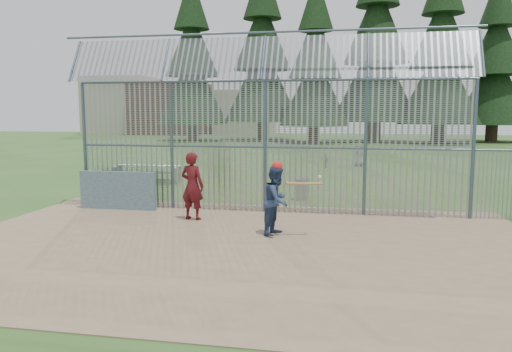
% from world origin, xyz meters
% --- Properties ---
extents(ground, '(120.00, 120.00, 0.00)m').
position_xyz_m(ground, '(0.00, 0.00, 0.00)').
color(ground, '#2D511E').
rests_on(ground, ground).
extents(dirt_infield, '(14.00, 10.00, 0.02)m').
position_xyz_m(dirt_infield, '(0.00, -0.50, 0.01)').
color(dirt_infield, '#756047').
rests_on(dirt_infield, ground).
extents(dugout_wall, '(2.50, 0.12, 1.20)m').
position_xyz_m(dugout_wall, '(-4.60, 2.90, 0.62)').
color(dugout_wall, '#38566B').
rests_on(dugout_wall, dirt_infield).
extents(batter, '(0.85, 0.98, 1.73)m').
position_xyz_m(batter, '(0.79, 0.61, 0.88)').
color(batter, navy).
rests_on(batter, dirt_infield).
extents(onlooker, '(0.79, 0.61, 1.93)m').
position_xyz_m(onlooker, '(-1.83, 1.92, 0.98)').
color(onlooker, maroon).
rests_on(onlooker, dirt_infield).
extents(bg_kid_standing, '(0.77, 0.77, 1.35)m').
position_xyz_m(bg_kid_standing, '(3.08, 17.44, 0.67)').
color(bg_kid_standing, slate).
rests_on(bg_kid_standing, ground).
extents(bg_kid_seated, '(0.48, 0.39, 0.77)m').
position_xyz_m(bg_kid_seated, '(1.23, 16.34, 0.38)').
color(bg_kid_seated, slate).
rests_on(bg_kid_seated, ground).
extents(batting_gear, '(1.26, 0.37, 0.57)m').
position_xyz_m(batting_gear, '(0.92, 0.59, 1.65)').
color(batting_gear, red).
rests_on(batting_gear, ground).
extents(trash_can, '(0.56, 0.56, 0.82)m').
position_xyz_m(trash_can, '(0.92, 5.84, 0.38)').
color(trash_can, gray).
rests_on(trash_can, ground).
extents(bleacher, '(3.00, 0.95, 0.72)m').
position_xyz_m(bleacher, '(-6.15, 8.86, 0.41)').
color(bleacher, slate).
rests_on(bleacher, ground).
extents(backstop_fence, '(20.09, 0.81, 5.30)m').
position_xyz_m(backstop_fence, '(1.81, 3.43, 2.36)').
color(backstop_fence, '#47566B').
rests_on(backstop_fence, ground).
extents(conifer_row, '(38.48, 12.26, 20.20)m').
position_xyz_m(conifer_row, '(1.93, 41.51, 10.83)').
color(conifer_row, '#332319').
rests_on(conifer_row, ground).
extents(distant_buildings, '(26.50, 10.50, 8.00)m').
position_xyz_m(distant_buildings, '(-23.18, 56.49, 3.60)').
color(distant_buildings, brown).
rests_on(distant_buildings, ground).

